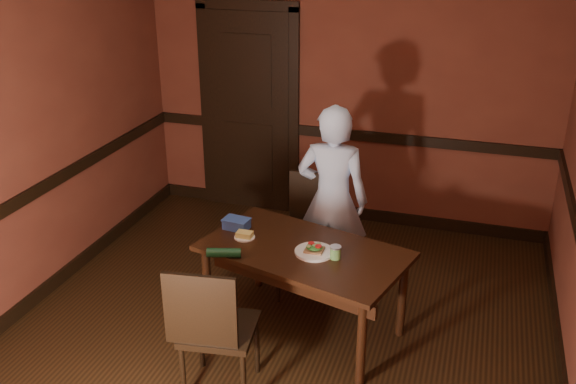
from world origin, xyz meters
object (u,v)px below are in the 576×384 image
Objects in this scene: chair_far at (309,239)px; dining_table at (303,290)px; chair_near at (220,326)px; cheese_saucer at (245,235)px; sauce_jar at (335,252)px; food_tub at (236,224)px; person at (332,200)px; sandwich_plate at (314,251)px.

dining_table is at bearing -80.49° from chair_far.
chair_far reaches higher than chair_near.
sauce_jar is at bearing -8.09° from cheese_saucer.
person is at bearing 45.44° from food_tub.
sandwich_plate is at bearing -126.12° from chair_near.
food_tub is at bearing 163.46° from sandwich_plate.
dining_table is at bearing -4.59° from cheese_saucer.
cheese_saucer is at bearing 171.91° from sauce_jar.
sandwich_plate reaches higher than cheese_saucer.
cheese_saucer is (-0.56, 0.07, -0.00)m from sandwich_plate.
chair_near is 0.96m from sauce_jar.
cheese_saucer reaches higher than dining_table.
chair_far is (-0.10, 0.51, 0.15)m from dining_table.
chair_far reaches higher than food_tub.
chair_far is at bearing 116.88° from dining_table.
chair_near is at bearing -96.74° from dining_table.
chair_near is at bearing 73.44° from person.
sandwich_plate is 0.16m from sauce_jar.
chair_far is 0.63m from cheese_saucer.
chair_near reaches higher than sandwich_plate.
chair_far is 1.32m from chair_near.
food_tub is at bearing -82.70° from chair_near.
chair_far is at bearing -107.37° from chair_near.
dining_table is 0.92× the size of person.
sandwich_plate is (0.41, 0.76, 0.22)m from chair_near.
dining_table is 1.50× the size of chair_near.
food_tub is (-0.83, 0.23, -0.01)m from sauce_jar.
sauce_jar reaches higher than food_tub.
chair_near is at bearing -80.25° from cheese_saucer.
person reaches higher than chair_far.
dining_table is at bearing 83.82° from person.
cheese_saucer is at bearing -129.79° from chair_far.
sauce_jar is at bearing 103.17° from person.
food_tub is (-0.11, 0.13, 0.02)m from cheese_saucer.
sauce_jar is 0.86m from food_tub.
chair_far is 0.63m from food_tub.
chair_far is at bearing 109.23° from sandwich_plate.
chair_far is 6.31× the size of cheese_saucer.
cheese_saucer is 0.74× the size of food_tub.
person is at bearing 93.49° from sandwich_plate.
dining_table is 0.54m from chair_far.
sandwich_plate is 0.70m from food_tub.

